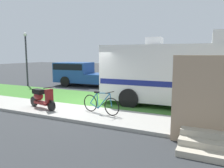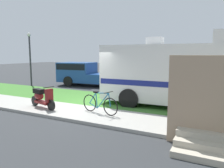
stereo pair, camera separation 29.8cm
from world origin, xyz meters
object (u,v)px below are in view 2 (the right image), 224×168
(motorhome_rv, at_px, (178,73))
(bicycle, at_px, (100,104))
(pickup_truck_near, at_px, (87,73))
(bottle_green, at_px, (203,131))
(street_lamp_post, at_px, (30,54))
(scooter, at_px, (42,97))

(motorhome_rv, distance_m, bicycle, 3.86)
(pickup_truck_near, distance_m, bottle_green, 11.52)
(street_lamp_post, bearing_deg, bicycle, -28.07)
(scooter, distance_m, street_lamp_post, 8.09)
(bicycle, xyz_separation_m, street_lamp_post, (-8.76, 4.67, 1.92))
(pickup_truck_near, height_order, street_lamp_post, street_lamp_post)
(motorhome_rv, bearing_deg, bottle_green, -67.60)
(bicycle, bearing_deg, bottle_green, -8.49)
(motorhome_rv, bearing_deg, scooter, -148.14)
(pickup_truck_near, bearing_deg, motorhome_rv, -27.74)
(scooter, relative_size, street_lamp_post, 0.43)
(scooter, xyz_separation_m, pickup_truck_near, (-2.37, 7.10, 0.37))
(pickup_truck_near, relative_size, street_lamp_post, 1.48)
(street_lamp_post, bearing_deg, pickup_truck_near, 29.41)
(scooter, bearing_deg, bicycle, 7.41)
(pickup_truck_near, relative_size, bottle_green, 21.87)
(motorhome_rv, height_order, street_lamp_post, street_lamp_post)
(bottle_green, bearing_deg, scooter, 178.07)
(scooter, bearing_deg, pickup_truck_near, 108.48)
(scooter, xyz_separation_m, street_lamp_post, (-6.07, 5.02, 1.85))
(motorhome_rv, height_order, scooter, motorhome_rv)
(scooter, bearing_deg, motorhome_rv, 31.86)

